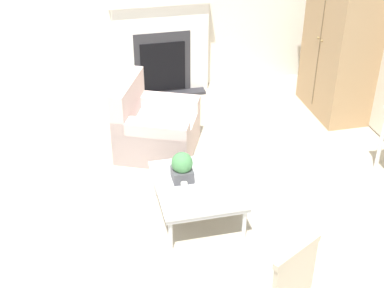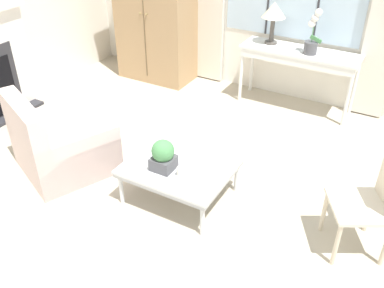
% 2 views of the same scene
% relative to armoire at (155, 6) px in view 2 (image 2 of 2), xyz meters
% --- Properties ---
extents(ground_plane, '(14.00, 14.00, 0.00)m').
position_rel_armoire_xyz_m(ground_plane, '(1.83, -2.66, -1.05)').
color(ground_plane, '#B2A893').
extents(armoire, '(1.14, 0.64, 2.09)m').
position_rel_armoire_xyz_m(armoire, '(0.00, 0.00, 0.00)').
color(armoire, tan).
rests_on(armoire, ground_plane).
extents(console_table, '(1.45, 0.45, 0.77)m').
position_rel_armoire_xyz_m(console_table, '(2.08, 0.06, -0.37)').
color(console_table, white).
rests_on(console_table, ground_plane).
extents(table_lamp, '(0.30, 0.30, 0.52)m').
position_rel_armoire_xyz_m(table_lamp, '(1.67, 0.11, 0.12)').
color(table_lamp, '#4C4742').
rests_on(table_lamp, console_table).
extents(potted_orchid, '(0.20, 0.16, 0.54)m').
position_rel_armoire_xyz_m(potted_orchid, '(2.21, 0.00, -0.08)').
color(potted_orchid, '#4C4C51').
rests_on(potted_orchid, console_table).
extents(armchair_upholstered, '(1.12, 1.12, 0.86)m').
position_rel_armoire_xyz_m(armchair_upholstered, '(0.45, -2.46, -0.77)').
color(armchair_upholstered, beige).
rests_on(armchair_upholstered, ground_plane).
extents(side_chair_wooden, '(0.60, 0.60, 1.04)m').
position_rel_armoire_xyz_m(side_chair_wooden, '(3.38, -2.08, -0.48)').
color(side_chair_wooden, beige).
rests_on(side_chair_wooden, ground_plane).
extents(coffee_table, '(0.95, 0.79, 0.37)m').
position_rel_armoire_xyz_m(coffee_table, '(1.74, -2.27, -0.72)').
color(coffee_table, silver).
rests_on(coffee_table, ground_plane).
extents(potted_plant_small, '(0.21, 0.21, 0.29)m').
position_rel_armoire_xyz_m(potted_plant_small, '(1.64, -2.39, -0.53)').
color(potted_plant_small, '#4C4C51').
rests_on(potted_plant_small, coffee_table).
extents(pillar_candle, '(0.08, 0.08, 0.10)m').
position_rel_armoire_xyz_m(pillar_candle, '(1.83, -2.42, -0.63)').
color(pillar_candle, silver).
rests_on(pillar_candle, coffee_table).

